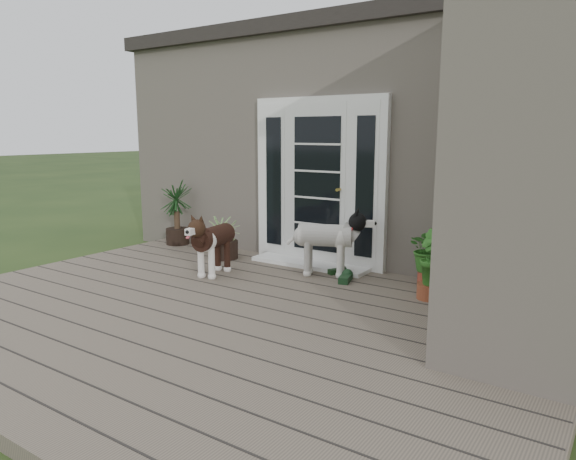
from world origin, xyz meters
The scene contains 15 objects.
deck centered at (0.00, 0.40, 0.06)m, with size 6.20×4.60×0.12m, color #6B5B4C.
house_main centered at (0.00, 4.65, 1.55)m, with size 7.40×4.00×3.10m, color #665E54.
roof_main centered at (0.00, 4.65, 3.20)m, with size 7.60×4.20×0.20m, color #2D2826.
door_unit centered at (-0.20, 2.60, 1.19)m, with size 1.90×0.14×2.15m, color white.
door_step centered at (-0.20, 2.40, 0.14)m, with size 1.60×0.40×0.05m, color white.
brindle_dog centered at (-0.93, 1.38, 0.46)m, with size 0.35×0.81×0.68m, color black, non-canonical shape.
white_dog centered at (0.20, 2.11, 0.48)m, with size 0.37×0.86×0.72m, color white, non-canonical shape.
spider_plant centered at (-1.38, 2.09, 0.45)m, with size 0.62×0.62×0.66m, color #A1B46F, non-canonical shape.
yucca centered at (-2.61, 2.40, 0.60)m, with size 0.67×0.67×0.96m, color black, non-canonical shape.
herb_a centered at (1.38, 2.40, 0.43)m, with size 0.49×0.49×0.62m, color #214E16.
herb_b centered at (1.56, 1.92, 0.39)m, with size 0.35×0.35×0.53m, color #1C5B1A.
herb_c centered at (1.77, 2.40, 0.44)m, with size 0.41×0.41×0.63m, color #1D661D.
sapling centered at (2.14, 1.76, 0.85)m, with size 0.43×0.43×1.45m, color #245D1A, non-canonical shape.
clog_left centered at (0.54, 2.00, 0.17)m, with size 0.16×0.34×0.10m, color #143218, non-canonical shape.
clog_right centered at (0.29, 2.25, 0.16)m, with size 0.12×0.26×0.08m, color black, non-canonical shape.
Camera 1 is at (3.29, -3.25, 1.82)m, focal length 32.87 mm.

